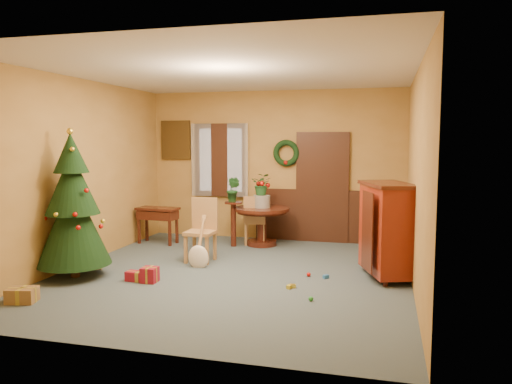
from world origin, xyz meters
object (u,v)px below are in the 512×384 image
(writing_desk, at_px, (158,216))
(chair_near, at_px, (202,227))
(christmas_tree, at_px, (73,207))
(dining_table, at_px, (262,219))
(sideboard, at_px, (387,227))

(writing_desk, bearing_deg, chair_near, -39.31)
(christmas_tree, bearing_deg, chair_near, 44.22)
(chair_near, distance_m, christmas_tree, 2.03)
(writing_desk, bearing_deg, christmas_tree, -92.86)
(dining_table, xyz_separation_m, christmas_tree, (-2.06, -2.77, 0.51))
(chair_near, xyz_separation_m, christmas_tree, (-1.42, -1.38, 0.46))
(dining_table, height_order, chair_near, chair_near)
(writing_desk, bearing_deg, sideboard, -18.00)
(chair_near, distance_m, writing_desk, 1.67)
(sideboard, bearing_deg, dining_table, 142.91)
(chair_near, bearing_deg, christmas_tree, -135.78)
(sideboard, bearing_deg, christmas_tree, -165.92)
(dining_table, relative_size, writing_desk, 1.29)
(writing_desk, height_order, sideboard, sideboard)
(dining_table, distance_m, chair_near, 1.54)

